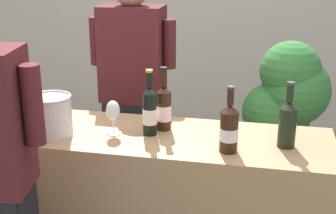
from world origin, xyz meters
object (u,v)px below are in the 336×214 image
wine_bottle_1 (164,108)px  wine_bottle_2 (150,111)px  wine_glass (113,112)px  person_server (134,107)px  potted_shrub (282,109)px  wine_bottle_4 (10,112)px  wine_bottle_3 (288,122)px  wine_bottle_0 (229,128)px  ice_bucket (52,115)px

wine_bottle_1 → wine_bottle_2: 0.10m
wine_glass → wine_bottle_2: bearing=9.1°
person_server → wine_bottle_2: bearing=-67.6°
wine_bottle_2 → potted_shrub: (0.67, 1.06, -0.30)m
wine_bottle_2 → wine_bottle_4: size_ratio=0.99×
wine_bottle_2 → wine_bottle_3: size_ratio=1.06×
wine_bottle_1 → wine_bottle_4: (-0.73, -0.22, 0.00)m
wine_bottle_3 → wine_bottle_4: (-1.33, -0.12, -0.00)m
wine_bottle_0 → wine_glass: wine_bottle_0 is taller
person_server → wine_bottle_4: bearing=-116.4°
wine_bottle_0 → wine_bottle_4: (-1.07, -0.01, 0.00)m
wine_bottle_4 → ice_bucket: wine_bottle_4 is taller
wine_bottle_3 → ice_bucket: (-1.13, -0.10, -0.02)m
wine_bottle_4 → ice_bucket: bearing=7.3°
wine_bottle_0 → wine_bottle_2: bearing=162.7°
wine_bottle_4 → wine_bottle_2: bearing=11.6°
ice_bucket → wine_bottle_3: bearing=5.0°
person_server → wine_bottle_0: bearing=-49.5°
wine_bottle_0 → wine_bottle_2: size_ratio=0.94×
wine_bottle_1 → wine_glass: bearing=-154.2°
wine_bottle_0 → person_server: size_ratio=0.19×
wine_bottle_2 → person_server: bearing=112.4°
wine_bottle_3 → person_server: bearing=144.0°
wine_bottle_4 → wine_glass: (0.49, 0.11, -0.00)m
wine_bottle_0 → wine_bottle_3: 0.28m
wine_bottle_4 → person_server: size_ratio=0.20×
wine_bottle_0 → potted_shrub: 1.24m
potted_shrub → wine_bottle_3: bearing=-90.6°
wine_bottle_1 → wine_bottle_4: 0.76m
wine_bottle_3 → wine_glass: size_ratio=1.80×
wine_bottle_0 → wine_bottle_3: bearing=23.2°
wine_bottle_0 → wine_bottle_4: wine_bottle_4 is taller
person_server → wine_bottle_3: bearing=-36.0°
wine_bottle_0 → wine_bottle_2: (-0.40, 0.12, 0.01)m
wine_bottle_0 → person_server: 1.06m
wine_glass → potted_shrub: size_ratio=0.14×
wine_bottle_1 → ice_bucket: bearing=-159.5°
wine_bottle_4 → wine_bottle_0: bearing=0.7°
wine_bottle_0 → wine_bottle_3: wine_bottle_3 is taller
wine_bottle_2 → potted_shrub: wine_bottle_2 is taller
wine_bottle_1 → wine_glass: size_ratio=1.88×
wine_bottle_2 → person_server: size_ratio=0.20×
wine_bottle_0 → ice_bucket: wine_bottle_0 is taller
wine_bottle_1 → person_server: person_server is taller
wine_bottle_2 → wine_glass: size_ratio=1.91×
wine_bottle_1 → potted_shrub: bearing=57.5°
person_server → potted_shrub: person_server is taller
wine_bottle_4 → wine_glass: 0.51m
wine_bottle_3 → wine_glass: wine_bottle_3 is taller
wine_bottle_2 → wine_glass: wine_bottle_2 is taller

